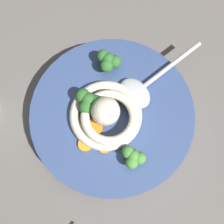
{
  "coord_description": "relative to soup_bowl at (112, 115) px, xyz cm",
  "views": [
    {
      "loc": [
        0.02,
        -13.48,
        51.47
      ],
      "look_at": [
        -3.43,
        -1.6,
        8.96
      ],
      "focal_mm": 42.6,
      "sensor_mm": 36.0,
      "label": 1
    }
  ],
  "objects": [
    {
      "name": "carrot_slice_extra_a",
      "position": [
        0.45,
        -5.97,
        2.53
      ],
      "size": [
        2.16,
        2.16,
        0.68
      ],
      "primitive_type": "cylinder",
      "color": "orange",
      "rests_on": "soup_bowl"
    },
    {
      "name": "noodle_pile",
      "position": [
        -0.58,
        -1.12,
        3.83
      ],
      "size": [
        13.1,
        12.85,
        5.27
      ],
      "color": "beige",
      "rests_on": "soup_bowl"
    },
    {
      "name": "carrot_slice_left",
      "position": [
        -2.61,
        -6.46,
        2.48
      ],
      "size": [
        2.28,
        2.28,
        0.57
      ],
      "primitive_type": "cylinder",
      "color": "orange",
      "rests_on": "soup_bowl"
    },
    {
      "name": "broccoli_floret_right",
      "position": [
        -3.95,
        0.01,
        4.54
      ],
      "size": [
        4.74,
        4.08,
        3.75
      ],
      "color": "#7A9E60",
      "rests_on": "soup_bowl"
    },
    {
      "name": "broccoli_floret_beside_noodles",
      "position": [
        5.23,
        -6.51,
        4.12
      ],
      "size": [
        3.89,
        3.35,
        3.07
      ],
      "color": "#7A9E60",
      "rests_on": "soup_bowl"
    },
    {
      "name": "table_slab",
      "position": [
        3.43,
        1.6,
        -4.55
      ],
      "size": [
        113.18,
        113.18,
        4.43
      ],
      "primitive_type": "cube",
      "color": "#5B5651",
      "rests_on": "ground"
    },
    {
      "name": "soup_bowl",
      "position": [
        0.0,
        0.0,
        0.0
      ],
      "size": [
        27.71,
        27.71,
        4.53
      ],
      "color": "#334775",
      "rests_on": "table_slab"
    },
    {
      "name": "carrot_slice_extra_b",
      "position": [
        -2.1,
        -3.46,
        2.57
      ],
      "size": [
        2.9,
        2.9,
        0.77
      ],
      "primitive_type": "cylinder",
      "color": "orange",
      "rests_on": "soup_bowl"
    },
    {
      "name": "soup_spoon",
      "position": [
        3.58,
        5.11,
        2.99
      ],
      "size": [
        12.66,
        16.03,
        1.6
      ],
      "rotation": [
        0.0,
        0.0,
        0.96
      ],
      "color": "#B7B7BC",
      "rests_on": "soup_bowl"
    },
    {
      "name": "broccoli_floret_far",
      "position": [
        -2.95,
        7.81,
        4.37
      ],
      "size": [
        4.39,
        3.78,
        3.47
      ],
      "color": "#7A9E60",
      "rests_on": "soup_bowl"
    }
  ]
}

